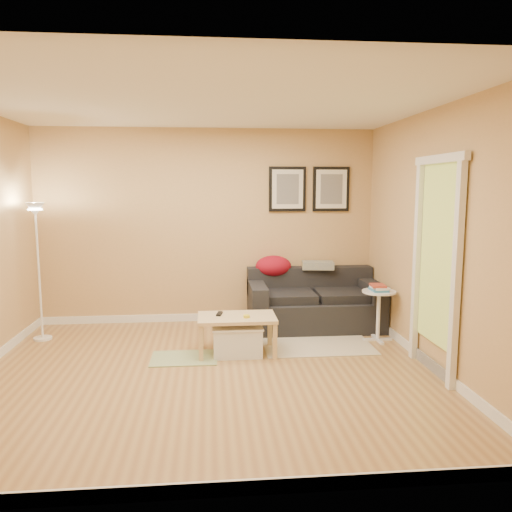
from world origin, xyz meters
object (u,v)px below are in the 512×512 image
at_px(side_table, 378,316).
at_px(book_stack, 379,288).
at_px(sofa, 314,299).
at_px(storage_bin, 237,340).
at_px(coffee_table, 237,335).
at_px(floor_lamp, 39,276).

xyz_separation_m(side_table, book_stack, (-0.00, 0.00, 0.34)).
distance_m(sofa, book_stack, 0.94).
xyz_separation_m(storage_bin, book_stack, (1.70, 0.35, 0.48)).
bearing_deg(coffee_table, storage_bin, -100.86).
relative_size(sofa, side_table, 2.79).
bearing_deg(coffee_table, book_stack, -4.95).
relative_size(coffee_table, storage_bin, 1.56).
distance_m(sofa, floor_lamp, 3.41).
bearing_deg(sofa, floor_lamp, -176.36).
height_order(coffee_table, side_table, side_table).
bearing_deg(side_table, floor_lamp, 174.04).
distance_m(side_table, floor_lamp, 4.07).
relative_size(sofa, book_stack, 7.06).
bearing_deg(storage_bin, book_stack, 11.65).
height_order(side_table, book_stack, book_stack).
height_order(coffee_table, book_stack, book_stack).
bearing_deg(side_table, book_stack, 147.61).
height_order(coffee_table, floor_lamp, floor_lamp).
bearing_deg(book_stack, floor_lamp, -166.39).
distance_m(coffee_table, side_table, 1.74).
bearing_deg(book_stack, sofa, 154.71).
height_order(sofa, coffee_table, sofa).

